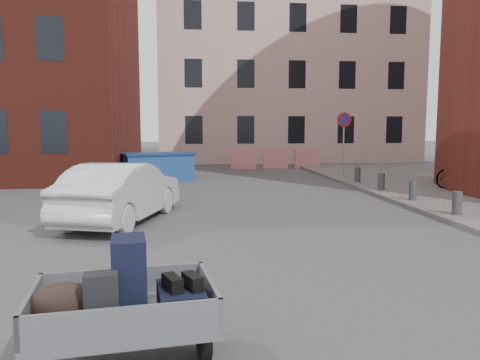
{
  "coord_description": "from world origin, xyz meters",
  "views": [
    {
      "loc": [
        -0.29,
        -9.09,
        2.19
      ],
      "look_at": [
        0.74,
        0.4,
        1.1
      ],
      "focal_mm": 35.0,
      "sensor_mm": 36.0,
      "label": 1
    }
  ],
  "objects": [
    {
      "name": "dumpster",
      "position": [
        -1.55,
        9.86,
        0.58
      ],
      "size": [
        3.05,
        2.24,
        1.15
      ],
      "rotation": [
        0.0,
        0.0,
        0.33
      ],
      "color": "navy",
      "rests_on": "ground"
    },
    {
      "name": "building_pink",
      "position": [
        6.0,
        22.0,
        7.0
      ],
      "size": [
        16.0,
        8.0,
        14.0
      ],
      "primitive_type": "cube",
      "color": "#BB9790",
      "rests_on": "ground"
    },
    {
      "name": "bicycle",
      "position": [
        8.84,
        5.85,
        0.62
      ],
      "size": [
        2.01,
        1.08,
        1.0
      ],
      "primitive_type": "imported",
      "rotation": [
        0.0,
        0.0,
        1.8
      ],
      "color": "black",
      "rests_on": "sidewalk"
    },
    {
      "name": "bollards",
      "position": [
        6.0,
        3.4,
        0.4
      ],
      "size": [
        0.22,
        9.02,
        0.55
      ],
      "color": "#3A3A3D",
      "rests_on": "sidewalk"
    },
    {
      "name": "no_parking_sign",
      "position": [
        6.0,
        9.48,
        2.01
      ],
      "size": [
        0.6,
        0.09,
        2.65
      ],
      "color": "gray",
      "rests_on": "sidewalk"
    },
    {
      "name": "ground",
      "position": [
        0.0,
        0.0,
        0.0
      ],
      "size": [
        120.0,
        120.0,
        0.0
      ],
      "primitive_type": "plane",
      "color": "#38383A",
      "rests_on": "ground"
    },
    {
      "name": "trailer",
      "position": [
        -0.9,
        -4.95,
        0.61
      ],
      "size": [
        1.73,
        1.89,
        1.2
      ],
      "rotation": [
        0.0,
        0.0,
        0.13
      ],
      "color": "black",
      "rests_on": "ground"
    },
    {
      "name": "barriers",
      "position": [
        4.2,
        15.0,
        0.5
      ],
      "size": [
        4.7,
        0.18,
        1.0
      ],
      "color": "red",
      "rests_on": "ground"
    },
    {
      "name": "silver_car",
      "position": [
        -1.84,
        1.83,
        0.69
      ],
      "size": [
        2.57,
        4.42,
        1.38
      ],
      "primitive_type": "imported",
      "rotation": [
        0.0,
        0.0,
        2.86
      ],
      "color": "silver",
      "rests_on": "ground"
    }
  ]
}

